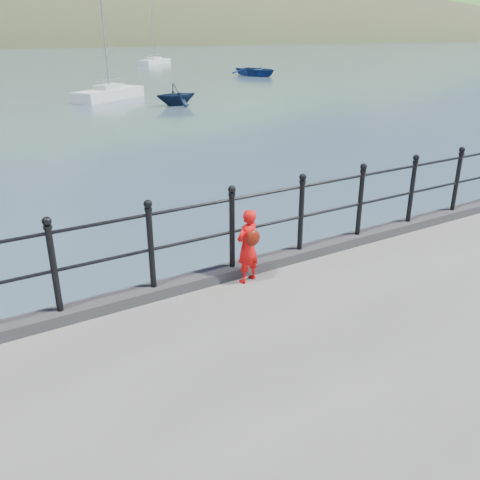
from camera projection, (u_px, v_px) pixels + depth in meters
ground at (193, 341)px, 7.52m from camera, size 600.00×600.00×0.00m
kerb at (195, 281)px, 6.99m from camera, size 60.00×0.30×0.15m
railing at (193, 230)px, 6.71m from camera, size 18.11×0.11×1.20m
far_shore at (32, 97)px, 223.90m from camera, size 830.00×200.00×156.00m
child at (248, 246)px, 6.95m from camera, size 0.44×0.36×1.05m
launch_blue at (257, 70)px, 52.77m from camera, size 4.48×5.77×1.10m
launch_navy at (176, 94)px, 31.29m from camera, size 2.63×2.28×1.36m
sailboat_near at (110, 94)px, 34.20m from camera, size 5.61×4.52×7.93m
sailboat_far at (154, 62)px, 70.99m from camera, size 6.12×5.47×9.23m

